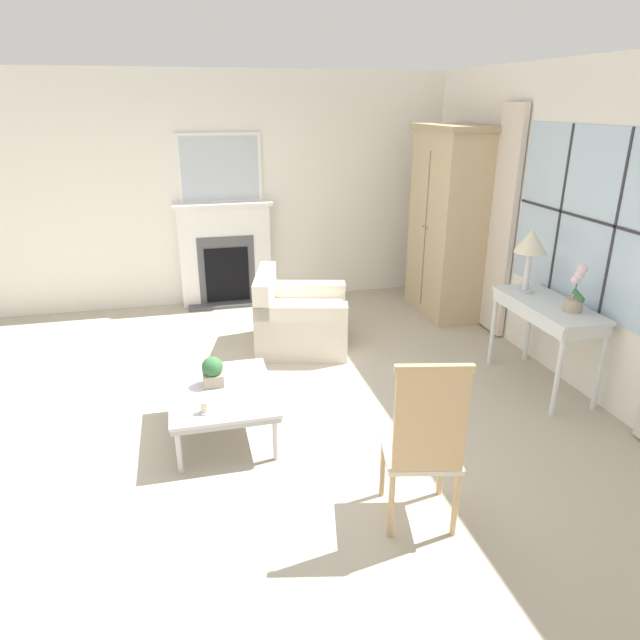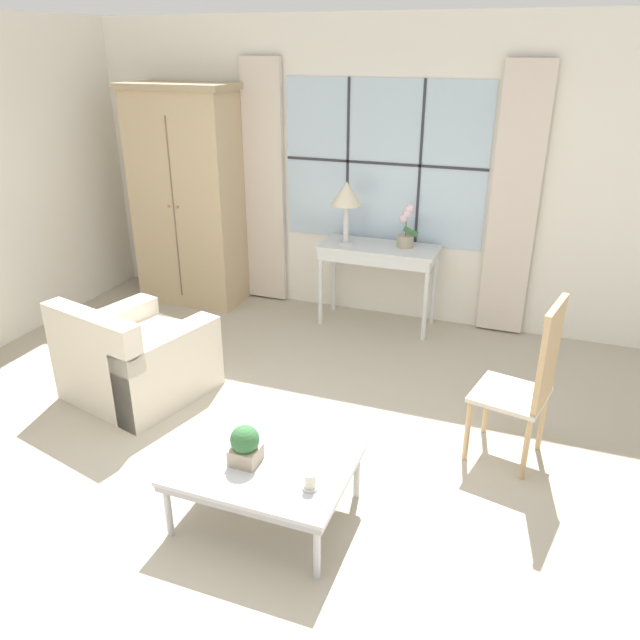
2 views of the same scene
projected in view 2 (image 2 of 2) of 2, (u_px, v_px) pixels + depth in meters
ground_plane at (247, 488)px, 3.89m from camera, size 14.00×14.00×0.00m
wall_back_windowed at (384, 176)px, 5.91m from camera, size 7.20×0.14×2.80m
armoire at (188, 197)px, 6.36m from camera, size 1.13×0.60×2.20m
console_table at (378, 255)px, 5.89m from camera, size 1.11×0.48×0.80m
table_lamp at (347, 196)px, 5.73m from camera, size 0.29×0.29×0.59m
potted_orchid at (406, 230)px, 5.77m from camera, size 0.20×0.15×0.41m
armchair_upholstered at (136, 361)px, 4.85m from camera, size 1.10×1.11×0.81m
side_chair_wooden at (530, 377)px, 3.91m from camera, size 0.52×0.52×1.14m
coffee_table at (265, 466)px, 3.53m from camera, size 0.98×0.78×0.39m
potted_plant_small at (245, 445)px, 3.45m from camera, size 0.16×0.16×0.23m
pillar_candle at (310, 482)px, 3.27m from camera, size 0.09×0.09×0.10m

